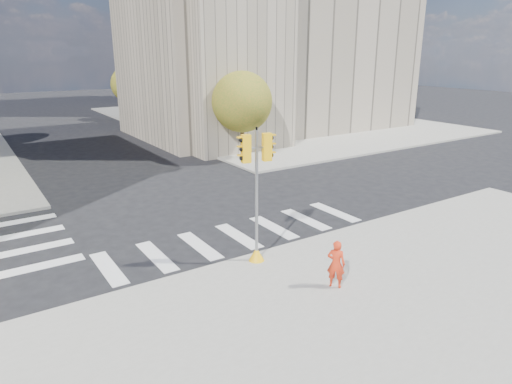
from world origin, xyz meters
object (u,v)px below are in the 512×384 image
photographer (336,264)px  traffic_signal (257,206)px  lamp_far (153,80)px  lamp_near (220,90)px

photographer → traffic_signal: bearing=-17.4°
traffic_signal → lamp_far: bearing=85.3°
lamp_near → lamp_far: (0.00, 14.00, 0.00)m
lamp_near → photographer: 23.25m
lamp_near → lamp_far: 14.00m
lamp_near → traffic_signal: (-8.89, -18.60, -2.36)m
lamp_near → photographer: size_ratio=5.10×
traffic_signal → photographer: bearing=-59.9°
lamp_near → lamp_far: same height
lamp_near → lamp_far: bearing=90.0°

